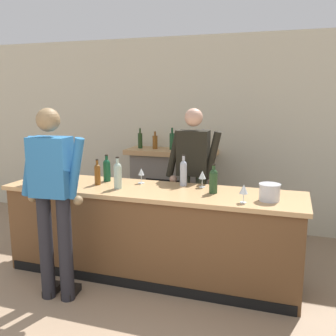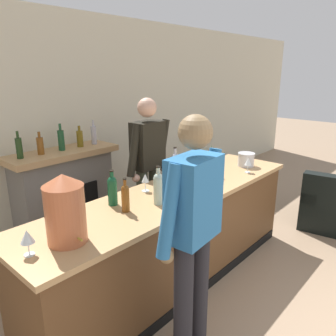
# 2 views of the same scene
# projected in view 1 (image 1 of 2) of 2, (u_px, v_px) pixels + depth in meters

# --- Properties ---
(wall_back_panel) EXTENTS (12.00, 0.07, 2.75)m
(wall_back_panel) POSITION_uv_depth(u_px,v_px,m) (210.00, 134.00, 5.43)
(wall_back_panel) COLOR beige
(wall_back_panel) RESTS_ON ground_plane
(bar_counter) EXTENTS (3.15, 0.77, 0.96)m
(bar_counter) POSITION_uv_depth(u_px,v_px,m) (151.00, 232.00, 3.99)
(bar_counter) COLOR brown
(bar_counter) RESTS_ON ground_plane
(fireplace_stone) EXTENTS (1.30, 0.52, 1.47)m
(fireplace_stone) POSITION_uv_depth(u_px,v_px,m) (172.00, 187.00, 5.49)
(fireplace_stone) COLOR gray
(fireplace_stone) RESTS_ON ground_plane
(person_customer) EXTENTS (0.66, 0.33, 1.81)m
(person_customer) POSITION_uv_depth(u_px,v_px,m) (53.00, 197.00, 3.42)
(person_customer) COLOR black
(person_customer) RESTS_ON ground_plane
(person_bartender) EXTENTS (0.66, 0.31, 1.78)m
(person_bartender) POSITION_uv_depth(u_px,v_px,m) (193.00, 176.00, 4.41)
(person_bartender) COLOR #444A38
(person_bartender) RESTS_ON ground_plane
(copper_dispenser) EXTENTS (0.26, 0.30, 0.47)m
(copper_dispenser) POSITION_uv_depth(u_px,v_px,m) (47.00, 162.00, 4.14)
(copper_dispenser) COLOR #BB613B
(copper_dispenser) RESTS_ON bar_counter
(ice_bucket_steel) EXTENTS (0.20, 0.20, 0.16)m
(ice_bucket_steel) POSITION_uv_depth(u_px,v_px,m) (269.00, 192.00, 3.44)
(ice_bucket_steel) COLOR silver
(ice_bucket_steel) RESTS_ON bar_counter
(wine_bottle_merlot_tall) EXTENTS (0.08, 0.08, 0.34)m
(wine_bottle_merlot_tall) POSITION_uv_depth(u_px,v_px,m) (118.00, 174.00, 3.88)
(wine_bottle_merlot_tall) COLOR #A5BDAB
(wine_bottle_merlot_tall) RESTS_ON bar_counter
(wine_bottle_port_short) EXTENTS (0.08, 0.08, 0.31)m
(wine_bottle_port_short) POSITION_uv_depth(u_px,v_px,m) (107.00, 169.00, 4.22)
(wine_bottle_port_short) COLOR #11492B
(wine_bottle_port_short) RESTS_ON bar_counter
(wine_bottle_riesling_slim) EXTENTS (0.08, 0.08, 0.29)m
(wine_bottle_riesling_slim) POSITION_uv_depth(u_px,v_px,m) (213.00, 180.00, 3.71)
(wine_bottle_riesling_slim) COLOR #224021
(wine_bottle_riesling_slim) RESTS_ON bar_counter
(wine_bottle_burgundy_dark) EXTENTS (0.06, 0.06, 0.28)m
(wine_bottle_burgundy_dark) POSITION_uv_depth(u_px,v_px,m) (97.00, 173.00, 4.06)
(wine_bottle_burgundy_dark) COLOR brown
(wine_bottle_burgundy_dark) RESTS_ON bar_counter
(wine_bottle_chardonnay_pale) EXTENTS (0.07, 0.07, 0.34)m
(wine_bottle_chardonnay_pale) POSITION_uv_depth(u_px,v_px,m) (183.00, 172.00, 4.01)
(wine_bottle_chardonnay_pale) COLOR #A5ACBF
(wine_bottle_chardonnay_pale) RESTS_ON bar_counter
(wine_glass_front_right) EXTENTS (0.08, 0.08, 0.18)m
(wine_glass_front_right) POSITION_uv_depth(u_px,v_px,m) (202.00, 175.00, 3.94)
(wine_glass_front_right) COLOR silver
(wine_glass_front_right) RESTS_ON bar_counter
(wine_glass_near_bucket) EXTENTS (0.08, 0.08, 0.17)m
(wine_glass_near_bucket) POSITION_uv_depth(u_px,v_px,m) (244.00, 190.00, 3.37)
(wine_glass_near_bucket) COLOR silver
(wine_glass_near_bucket) RESTS_ON bar_counter
(wine_glass_front_left) EXTENTS (0.09, 0.09, 0.17)m
(wine_glass_front_left) POSITION_uv_depth(u_px,v_px,m) (30.00, 170.00, 4.27)
(wine_glass_front_left) COLOR silver
(wine_glass_front_left) RESTS_ON bar_counter
(wine_glass_back_row) EXTENTS (0.07, 0.07, 0.17)m
(wine_glass_back_row) POSITION_uv_depth(u_px,v_px,m) (141.00, 173.00, 4.13)
(wine_glass_back_row) COLOR silver
(wine_glass_back_row) RESTS_ON bar_counter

